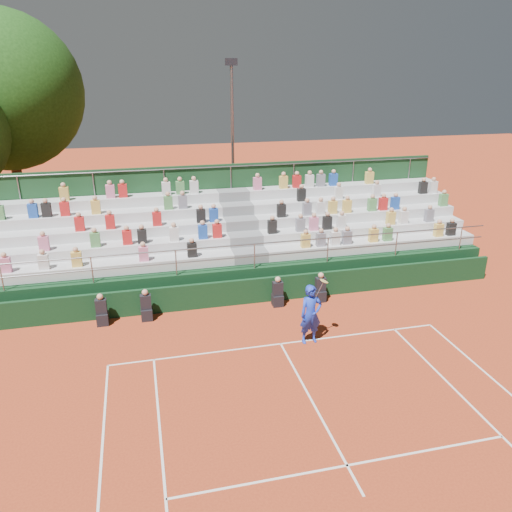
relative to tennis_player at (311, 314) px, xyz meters
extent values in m
plane|color=#AE3D1D|center=(-0.98, 0.07, -1.01)|extent=(90.00, 90.00, 0.00)
cube|color=white|center=(-0.98, 0.07, -1.01)|extent=(11.00, 0.06, 0.01)
cube|color=white|center=(-0.98, -3.13, -1.01)|extent=(0.06, 6.40, 0.01)
cube|color=white|center=(-0.98, -5.42, -1.01)|extent=(8.22, 0.06, 0.01)
cube|color=black|center=(-0.98, 3.27, -0.51)|extent=(20.00, 0.15, 1.00)
cube|color=black|center=(-6.73, 2.82, -0.79)|extent=(0.40, 0.40, 0.44)
cube|color=black|center=(-6.73, 2.82, -0.31)|extent=(0.38, 0.25, 0.55)
sphere|color=tan|center=(-6.73, 2.82, 0.07)|extent=(0.22, 0.22, 0.22)
cube|color=black|center=(-5.20, 2.82, -0.79)|extent=(0.40, 0.40, 0.44)
cube|color=black|center=(-5.20, 2.82, -0.31)|extent=(0.38, 0.25, 0.55)
sphere|color=tan|center=(-5.20, 2.82, 0.07)|extent=(0.22, 0.22, 0.22)
cube|color=black|center=(-0.32, 2.82, -0.79)|extent=(0.40, 0.40, 0.44)
cube|color=black|center=(-0.32, 2.82, -0.31)|extent=(0.38, 0.25, 0.55)
sphere|color=tan|center=(-0.32, 2.82, 0.07)|extent=(0.22, 0.22, 0.22)
cube|color=black|center=(1.39, 2.82, -0.79)|extent=(0.40, 0.40, 0.44)
cube|color=black|center=(1.39, 2.82, -0.31)|extent=(0.38, 0.25, 0.55)
sphere|color=tan|center=(1.39, 2.82, 0.07)|extent=(0.22, 0.22, 0.22)
cube|color=black|center=(-0.98, 6.37, -0.41)|extent=(20.00, 5.20, 1.20)
cube|color=silver|center=(-6.33, 4.70, 0.40)|extent=(9.30, 0.85, 0.42)
cube|color=silver|center=(4.37, 4.70, 0.40)|extent=(9.30, 0.85, 0.42)
cube|color=slate|center=(-0.98, 4.70, 0.40)|extent=(1.40, 0.85, 0.42)
cube|color=silver|center=(-6.33, 5.55, 0.82)|extent=(9.30, 0.85, 0.42)
cube|color=silver|center=(4.37, 5.55, 0.82)|extent=(9.30, 0.85, 0.42)
cube|color=slate|center=(-0.98, 5.55, 0.82)|extent=(1.40, 0.85, 0.42)
cube|color=silver|center=(-6.33, 6.40, 1.24)|extent=(9.30, 0.85, 0.42)
cube|color=silver|center=(4.37, 6.40, 1.24)|extent=(9.30, 0.85, 0.42)
cube|color=slate|center=(-0.98, 6.40, 1.24)|extent=(1.40, 0.85, 0.42)
cube|color=silver|center=(-6.33, 7.25, 1.66)|extent=(9.30, 0.85, 0.42)
cube|color=silver|center=(4.37, 7.25, 1.66)|extent=(9.30, 0.85, 0.42)
cube|color=slate|center=(-0.98, 7.25, 1.66)|extent=(1.40, 0.85, 0.42)
cube|color=silver|center=(-6.33, 8.10, 2.08)|extent=(9.30, 0.85, 0.42)
cube|color=silver|center=(4.37, 8.10, 2.08)|extent=(9.30, 0.85, 0.42)
cube|color=slate|center=(-0.98, 8.10, 2.08)|extent=(1.40, 0.85, 0.42)
cube|color=#183E1F|center=(-0.98, 8.62, 1.19)|extent=(20.00, 0.12, 4.40)
cylinder|color=gray|center=(-0.98, 3.82, 1.19)|extent=(20.00, 0.05, 0.05)
cylinder|color=gray|center=(-0.98, 8.52, 3.29)|extent=(20.00, 0.05, 0.05)
cube|color=pink|center=(-9.98, 4.55, 0.89)|extent=(0.36, 0.24, 0.56)
cube|color=silver|center=(-8.70, 4.55, 0.89)|extent=(0.36, 0.24, 0.56)
cube|color=gold|center=(-7.55, 4.55, 0.89)|extent=(0.36, 0.24, 0.56)
cube|color=pink|center=(-5.13, 4.55, 0.89)|extent=(0.36, 0.24, 0.56)
cube|color=black|center=(-3.30, 4.55, 0.89)|extent=(0.36, 0.24, 0.56)
cube|color=pink|center=(-8.75, 5.40, 1.31)|extent=(0.36, 0.24, 0.56)
cube|color=#4C8C4C|center=(-6.90, 5.40, 1.31)|extent=(0.36, 0.24, 0.56)
cube|color=red|center=(-5.70, 5.40, 1.31)|extent=(0.36, 0.24, 0.56)
cube|color=black|center=(-5.13, 5.40, 1.31)|extent=(0.36, 0.24, 0.56)
cube|color=silver|center=(-3.89, 5.40, 1.31)|extent=(0.36, 0.24, 0.56)
cube|color=#1E4CB2|center=(-2.75, 5.40, 1.31)|extent=(0.36, 0.24, 0.56)
cube|color=red|center=(-2.16, 5.40, 1.31)|extent=(0.36, 0.24, 0.56)
cube|color=red|center=(-7.49, 6.25, 1.73)|extent=(0.36, 0.24, 0.56)
cube|color=red|center=(-6.33, 6.25, 1.73)|extent=(0.36, 0.24, 0.56)
cube|color=red|center=(-4.49, 6.25, 1.73)|extent=(0.36, 0.24, 0.56)
cube|color=black|center=(-2.69, 6.25, 1.73)|extent=(0.36, 0.24, 0.56)
cube|color=#1E4CB2|center=(-2.16, 6.25, 1.73)|extent=(0.36, 0.24, 0.56)
cube|color=#1E4CB2|center=(-9.29, 7.10, 2.15)|extent=(0.36, 0.24, 0.56)
cube|color=black|center=(-8.78, 7.10, 2.15)|extent=(0.36, 0.24, 0.56)
cube|color=red|center=(-8.08, 7.10, 2.15)|extent=(0.36, 0.24, 0.56)
cube|color=gold|center=(-6.88, 7.10, 2.15)|extent=(0.36, 0.24, 0.56)
cube|color=#4C8C4C|center=(-3.95, 7.10, 2.15)|extent=(0.36, 0.24, 0.56)
cube|color=slate|center=(-3.34, 7.10, 2.15)|extent=(0.36, 0.24, 0.56)
cube|color=gold|center=(-8.14, 7.95, 2.57)|extent=(0.36, 0.24, 0.56)
cube|color=pink|center=(-6.29, 7.95, 2.57)|extent=(0.36, 0.24, 0.56)
cube|color=red|center=(-5.78, 7.95, 2.57)|extent=(0.36, 0.24, 0.56)
cube|color=silver|center=(-3.95, 7.95, 2.57)|extent=(0.36, 0.24, 0.56)
cube|color=#4C8C4C|center=(-3.35, 7.95, 2.57)|extent=(0.36, 0.24, 0.56)
cube|color=silver|center=(-2.74, 7.95, 2.57)|extent=(0.36, 0.24, 0.56)
cube|color=gold|center=(1.33, 4.55, 0.89)|extent=(0.36, 0.24, 0.56)
cube|color=slate|center=(1.99, 4.55, 0.89)|extent=(0.36, 0.24, 0.56)
cube|color=silver|center=(2.62, 4.55, 0.89)|extent=(0.36, 0.24, 0.56)
cube|color=slate|center=(3.14, 4.55, 0.89)|extent=(0.36, 0.24, 0.56)
cube|color=gold|center=(4.33, 4.55, 0.89)|extent=(0.36, 0.24, 0.56)
cube|color=#4C8C4C|center=(4.98, 4.55, 0.89)|extent=(0.36, 0.24, 0.56)
cube|color=gold|center=(7.40, 4.55, 0.89)|extent=(0.36, 0.24, 0.56)
cube|color=black|center=(8.01, 4.55, 0.89)|extent=(0.36, 0.24, 0.56)
cube|color=black|center=(0.15, 5.40, 1.31)|extent=(0.36, 0.24, 0.56)
cube|color=slate|center=(1.37, 5.40, 1.31)|extent=(0.36, 0.24, 0.56)
cube|color=pink|center=(1.97, 5.40, 1.31)|extent=(0.36, 0.24, 0.56)
cube|color=black|center=(2.57, 5.40, 1.31)|extent=(0.36, 0.24, 0.56)
cube|color=silver|center=(3.22, 5.40, 1.31)|extent=(0.36, 0.24, 0.56)
cube|color=gold|center=(5.53, 5.40, 1.31)|extent=(0.36, 0.24, 0.56)
cube|color=silver|center=(6.16, 5.40, 1.31)|extent=(0.36, 0.24, 0.56)
cube|color=slate|center=(7.40, 5.40, 1.31)|extent=(0.36, 0.24, 0.56)
cube|color=black|center=(0.78, 6.25, 1.73)|extent=(0.36, 0.24, 0.56)
cube|color=slate|center=(1.94, 6.25, 1.73)|extent=(0.36, 0.24, 0.56)
cube|color=silver|center=(2.56, 6.25, 1.73)|extent=(0.36, 0.24, 0.56)
cube|color=gold|center=(3.13, 6.25, 1.73)|extent=(0.36, 0.24, 0.56)
cube|color=gold|center=(3.81, 6.25, 1.73)|extent=(0.36, 0.24, 0.56)
cube|color=#4C8C4C|center=(5.01, 6.25, 1.73)|extent=(0.36, 0.24, 0.56)
cube|color=red|center=(5.55, 6.25, 1.73)|extent=(0.36, 0.24, 0.56)
cube|color=#1E4CB2|center=(6.14, 6.25, 1.73)|extent=(0.36, 0.24, 0.56)
cube|color=#4C8C4C|center=(8.60, 6.25, 1.73)|extent=(0.36, 0.24, 0.56)
cube|color=black|center=(1.95, 7.10, 2.15)|extent=(0.36, 0.24, 0.56)
cube|color=silver|center=(3.72, 7.10, 2.15)|extent=(0.36, 0.24, 0.56)
cube|color=silver|center=(5.60, 7.10, 2.15)|extent=(0.36, 0.24, 0.56)
cube|color=black|center=(8.00, 7.10, 2.15)|extent=(0.36, 0.24, 0.56)
cube|color=silver|center=(8.53, 7.10, 2.15)|extent=(0.36, 0.24, 0.56)
cube|color=pink|center=(0.13, 7.95, 2.57)|extent=(0.36, 0.24, 0.56)
cube|color=gold|center=(1.36, 7.95, 2.57)|extent=(0.36, 0.24, 0.56)
cube|color=red|center=(1.99, 7.95, 2.57)|extent=(0.36, 0.24, 0.56)
cube|color=silver|center=(2.61, 7.95, 2.57)|extent=(0.36, 0.24, 0.56)
cube|color=slate|center=(3.16, 7.95, 2.57)|extent=(0.36, 0.24, 0.56)
cube|color=#1E4CB2|center=(3.78, 7.95, 2.57)|extent=(0.36, 0.24, 0.56)
cube|color=gold|center=(5.61, 7.95, 2.57)|extent=(0.36, 0.24, 0.56)
imported|color=#1A38C9|center=(0.00, 0.00, 0.00)|extent=(0.76, 0.52, 2.02)
cylinder|color=gray|center=(0.25, 0.00, 0.84)|extent=(0.26, 0.03, 0.51)
cylinder|color=#E5D866|center=(0.40, 0.00, 1.14)|extent=(0.26, 0.28, 0.14)
cylinder|color=#392014|center=(-11.24, 14.43, 1.13)|extent=(0.50, 0.50, 4.29)
sphere|color=#163C10|center=(-11.24, 14.43, 6.37)|extent=(7.73, 7.73, 7.73)
cylinder|color=gray|center=(-0.07, 12.70, 3.27)|extent=(0.16, 0.16, 8.56)
cube|color=black|center=(-0.07, 12.70, 7.73)|extent=(0.60, 0.25, 0.35)
camera|label=1|loc=(-5.09, -13.63, 7.56)|focal=35.00mm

